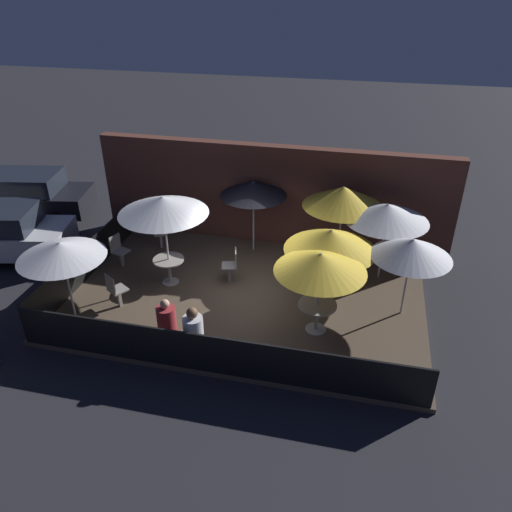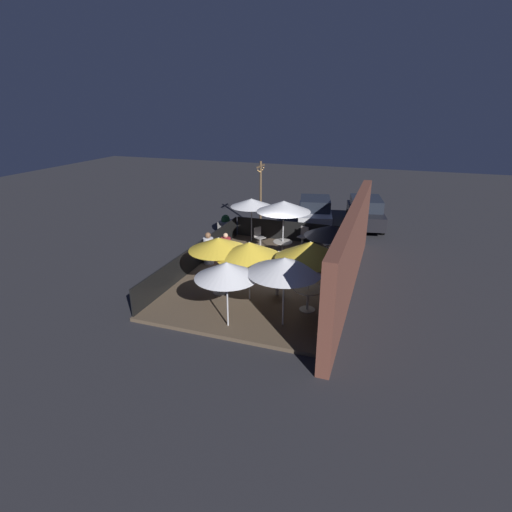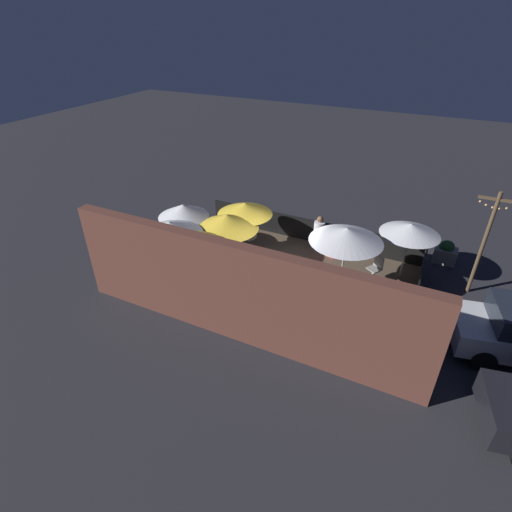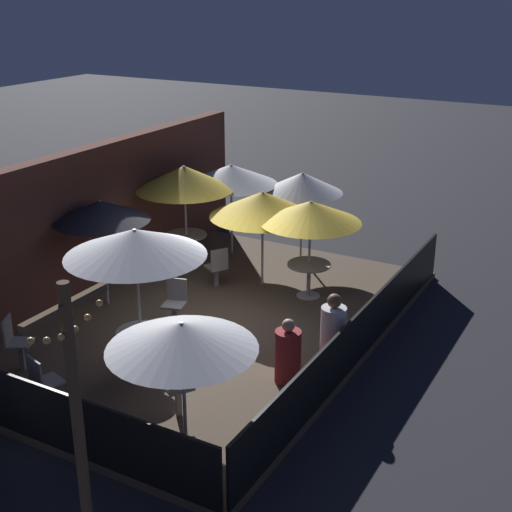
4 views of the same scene
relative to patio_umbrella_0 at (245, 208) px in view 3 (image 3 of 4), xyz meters
The scene contains 25 objects.
ground_plane 2.94m from the patio_umbrella_0, 151.93° to the left, with size 60.00×60.00×0.00m, color #26262B.
patio_deck 2.90m from the patio_umbrella_0, 151.93° to the left, with size 9.01×5.95×0.12m.
building_wall 4.67m from the patio_umbrella_0, 114.52° to the left, with size 10.61×0.36×3.12m.
fence_front 3.03m from the patio_umbrella_0, 135.47° to the right, with size 8.81×0.05×0.95m.
fence_side_left 6.61m from the patio_umbrella_0, behind, with size 0.05×5.75×0.95m.
patio_umbrella_0 is the anchor object (origin of this frame).
patio_umbrella_1 3.20m from the patio_umbrella_0, 86.01° to the left, with size 2.18×2.18×2.34m.
patio_umbrella_2 4.26m from the patio_umbrella_0, 164.24° to the left, with size 2.27×2.27×2.50m.
patio_umbrella_3 4.11m from the patio_umbrella_0, 124.06° to the left, with size 1.90×1.90×2.17m.
patio_umbrella_4 3.02m from the patio_umbrella_0, 62.60° to the left, with size 2.17×2.17×2.18m.
patio_umbrella_5 1.16m from the patio_umbrella_0, 84.44° to the left, with size 2.23×2.23×2.06m.
patio_umbrella_6 5.79m from the patio_umbrella_0, behind, with size 1.98×1.98×2.08m.
patio_umbrella_7 2.26m from the patio_umbrella_0, 29.83° to the left, with size 1.87×1.87×2.06m.
dining_table_0 1.26m from the patio_umbrella_0, ahead, with size 0.89×0.89×0.73m.
dining_table_1 3.42m from the patio_umbrella_0, 86.01° to the left, with size 0.93×0.93×0.76m.
dining_table_2 4.42m from the patio_umbrella_0, 164.24° to the left, with size 0.82×0.82×0.72m.
patio_chair_0 3.23m from the patio_umbrella_0, 147.15° to the left, with size 0.49×0.49×0.94m.
patio_chair_1 2.38m from the patio_umbrella_0, 105.62° to the left, with size 0.55×0.55×0.91m.
patio_chair_2 6.16m from the patio_umbrella_0, 163.91° to the left, with size 0.50×0.50×0.93m.
patio_chair_3 5.11m from the patio_umbrella_0, behind, with size 0.55×0.55×0.95m.
patio_chair_4 6.04m from the patio_umbrella_0, 149.64° to the left, with size 0.54×0.54×0.95m.
patron_0 3.68m from the patio_umbrella_0, 160.45° to the right, with size 0.57×0.57×1.12m.
patron_1 3.15m from the patio_umbrella_0, 146.87° to the right, with size 0.59×0.59×1.34m.
planter_box 7.73m from the patio_umbrella_0, 158.34° to the right, with size 0.82×0.58×0.91m.
light_post 8.02m from the patio_umbrella_0, behind, with size 1.10×0.12×3.64m.
Camera 3 is at (-4.34, 10.85, 8.18)m, focal length 28.00 mm.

